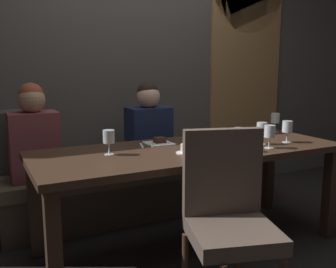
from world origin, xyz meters
TOP-DOWN VIEW (x-y plane):
  - ground at (0.00, 0.00)m, footprint 9.00×9.00m
  - back_wall_tiled at (0.00, 1.22)m, footprint 6.00×0.12m
  - arched_door at (1.35, 1.15)m, footprint 0.90×0.05m
  - dining_table at (0.00, 0.00)m, footprint 2.20×0.84m
  - banquette_bench at (0.00, 0.70)m, footprint 2.50×0.44m
  - chair_near_side at (-0.18, -0.72)m, footprint 0.55×0.55m
  - diner_redhead at (-0.96, 0.69)m, footprint 0.36×0.24m
  - diner_bearded at (-0.02, 0.68)m, footprint 0.36×0.24m
  - wine_glass_near_left at (0.23, -0.26)m, footprint 0.08×0.08m
  - wine_glass_near_right at (0.99, 0.24)m, footprint 0.08×0.08m
  - wine_glass_center_back at (0.75, -0.16)m, footprint 0.08×0.08m
  - wine_glass_center_front at (0.49, -0.26)m, footprint 0.08×0.08m
  - wine_glass_far_right at (0.53, -0.13)m, footprint 0.08×0.08m
  - wine_glass_end_right at (-0.58, 0.05)m, footprint 0.08×0.08m
  - espresso_cup at (-0.12, -0.14)m, footprint 0.12×0.12m
  - dessert_plate at (-0.14, 0.22)m, footprint 0.19×0.19m
  - fork_on_table at (-0.29, 0.21)m, footprint 0.06×0.17m
  - folded_napkin at (0.53, 0.13)m, footprint 0.14×0.13m

SIDE VIEW (x-z plane):
  - ground at x=0.00m, z-range 0.00..0.00m
  - banquette_bench at x=0.00m, z-range 0.00..0.45m
  - chair_near_side at x=-0.18m, z-range 0.07..1.05m
  - dining_table at x=0.00m, z-range 0.28..1.02m
  - fork_on_table at x=-0.29m, z-range 0.74..0.75m
  - folded_napkin at x=0.53m, z-range 0.74..0.75m
  - dessert_plate at x=-0.14m, z-range 0.73..0.78m
  - espresso_cup at x=-0.12m, z-range 0.73..0.80m
  - diner_bearded at x=-0.02m, z-range 0.43..1.16m
  - diner_redhead at x=-0.96m, z-range 0.43..1.17m
  - wine_glass_near_right at x=0.99m, z-range 0.77..0.93m
  - wine_glass_far_right at x=0.53m, z-range 0.77..0.93m
  - wine_glass_near_left at x=0.23m, z-range 0.77..0.93m
  - wine_glass_end_right at x=-0.58m, z-range 0.77..0.93m
  - wine_glass_center_back at x=0.75m, z-range 0.77..0.94m
  - wine_glass_center_front at x=0.49m, z-range 0.77..0.94m
  - arched_door at x=1.35m, z-range 0.09..2.64m
  - back_wall_tiled at x=0.00m, z-range 0.00..3.00m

